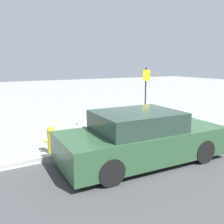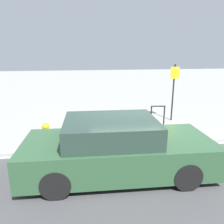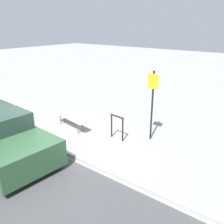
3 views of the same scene
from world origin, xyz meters
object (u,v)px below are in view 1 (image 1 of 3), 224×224
at_px(sign_post, 146,89).
at_px(parked_car_near, 141,138).
at_px(fire_hydrant, 51,139).
at_px(bike_rack, 138,114).
at_px(bench, 100,122).

xyz_separation_m(sign_post, parked_car_near, (-3.01, -3.73, -0.77)).
relative_size(fire_hydrant, parked_car_near, 0.18).
distance_m(bike_rack, sign_post, 1.42).
height_order(sign_post, fire_hydrant, sign_post).
height_order(bike_rack, sign_post, sign_post).
xyz_separation_m(bench, parked_car_near, (-0.24, -2.70, 0.18)).
height_order(bench, bike_rack, bike_rack).
distance_m(bench, parked_car_near, 2.72).
relative_size(bike_rack, fire_hydrant, 1.08).
xyz_separation_m(fire_hydrant, parked_car_near, (1.80, -1.75, 0.21)).
bearing_deg(parked_car_near, bench, 87.56).
height_order(bench, parked_car_near, parked_car_near).
xyz_separation_m(bench, bike_rack, (1.89, 0.33, 0.06)).
xyz_separation_m(bench, sign_post, (2.76, 1.02, 0.95)).
bearing_deg(bench, sign_post, 29.63).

